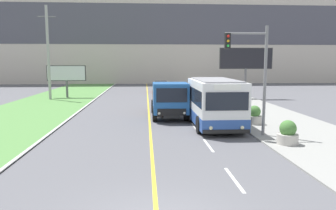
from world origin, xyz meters
TOP-DOWN VIEW (x-y plane):
  - lane_marking_centre at (0.38, 2.37)m, footprint 2.88×140.00m
  - apartment_block_background at (0.00, 55.68)m, footprint 80.00×8.04m
  - city_bus at (3.96, 12.10)m, footprint 2.72×6.05m
  - dump_truck at (1.43, 15.40)m, footprint 2.45×6.46m
  - car_distant at (1.74, 35.31)m, footprint 1.80×4.30m
  - utility_pole_far at (-10.33, 27.88)m, footprint 1.80×0.28m
  - traffic_light_mast at (5.41, 9.50)m, footprint 2.28×0.32m
  - billboard_large at (10.53, 27.29)m, footprint 5.74×0.24m
  - billboard_small at (-8.93, 29.47)m, footprint 4.22×0.24m
  - planter_round_near at (6.53, 7.51)m, footprint 0.99×0.99m
  - planter_round_second at (6.61, 12.59)m, footprint 0.97×0.97m
  - planter_round_third at (6.71, 17.67)m, footprint 0.98×0.98m

SIDE VIEW (x-z plane):
  - lane_marking_centre at x=0.38m, z-range 0.00..0.01m
  - planter_round_third at x=6.71m, z-range 0.01..1.16m
  - planter_round_near at x=6.53m, z-range 0.01..1.17m
  - planter_round_second at x=6.61m, z-range 0.01..1.19m
  - car_distant at x=1.74m, z-range -0.04..1.41m
  - dump_truck at x=1.43m, z-range 0.01..2.58m
  - city_bus at x=3.96m, z-range 0.02..2.97m
  - billboard_small at x=-8.93m, z-range 0.82..4.40m
  - traffic_light_mast at x=5.41m, z-range 0.80..6.66m
  - billboard_large at x=10.53m, z-range 1.43..6.89m
  - utility_pole_far at x=-10.33m, z-range 0.06..9.79m
  - apartment_block_background at x=0.00m, z-range 0.00..20.07m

